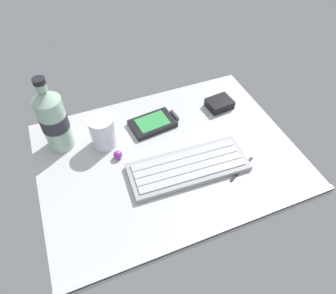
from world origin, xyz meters
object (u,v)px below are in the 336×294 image
object	(u,v)px
keyboard	(188,167)
handheld_device	(155,123)
stylus_pen	(242,168)
water_bottle	(53,119)
trackball_mouse	(118,155)
charger_block	(219,104)
juice_cup	(103,133)

from	to	relation	value
keyboard	handheld_device	distance (cm)	17.66
keyboard	stylus_pen	size ratio (longest dim) A/B	3.10
handheld_device	water_bottle	bearing A→B (deg)	175.13
keyboard	stylus_pen	distance (cm)	13.09
handheld_device	stylus_pen	world-z (taller)	handheld_device
handheld_device	trackball_mouse	distance (cm)	14.78
water_bottle	charger_block	bearing A→B (deg)	-2.68
trackball_mouse	charger_block	bearing A→B (deg)	13.24
water_bottle	handheld_device	bearing A→B (deg)	-4.87
handheld_device	water_bottle	size ratio (longest dim) A/B	0.64
keyboard	trackball_mouse	distance (cm)	17.84
handheld_device	stylus_pen	xyz separation A→B (cm)	(14.34, -22.52, -0.38)
keyboard	water_bottle	world-z (taller)	water_bottle
juice_cup	trackball_mouse	distance (cm)	6.87
juice_cup	trackball_mouse	xyz separation A→B (cm)	(1.86, -5.99, -2.81)
juice_cup	stylus_pen	distance (cm)	35.74
keyboard	handheld_device	size ratio (longest dim) A/B	2.21
handheld_device	charger_block	xyz separation A→B (cm)	(20.10, 0.02, 0.47)
trackball_mouse	stylus_pen	bearing A→B (deg)	-28.83
handheld_device	juice_cup	bearing A→B (deg)	-173.34
keyboard	juice_cup	world-z (taller)	juice_cup
trackball_mouse	stylus_pen	xyz separation A→B (cm)	(26.96, -14.84, -0.75)
keyboard	charger_block	bearing A→B (deg)	44.50
keyboard	handheld_device	xyz separation A→B (cm)	(-2.25, 17.52, -0.08)
handheld_device	juice_cup	xyz separation A→B (cm)	(-14.48, -1.69, 3.18)
juice_cup	trackball_mouse	bearing A→B (deg)	-72.72
handheld_device	juice_cup	distance (cm)	14.92
keyboard	charger_block	world-z (taller)	charger_block
charger_block	stylus_pen	world-z (taller)	charger_block
juice_cup	water_bottle	distance (cm)	12.22
water_bottle	stylus_pen	distance (cm)	47.15
keyboard	juice_cup	xyz separation A→B (cm)	(-16.73, 15.83, 3.10)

